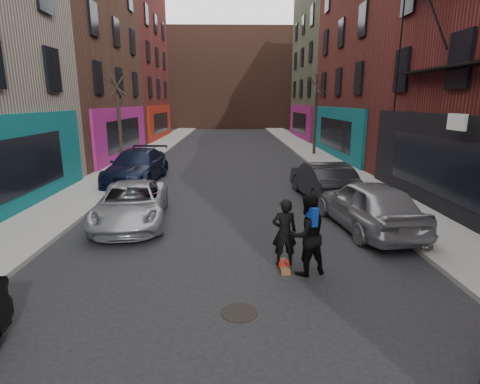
{
  "coord_description": "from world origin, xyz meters",
  "views": [
    {
      "loc": [
        0.08,
        -3.47,
        3.93
      ],
      "look_at": [
        0.3,
        6.07,
        1.6
      ],
      "focal_mm": 28.0,
      "sensor_mm": 36.0,
      "label": 1
    }
  ],
  "objects_px": {
    "skateboarder": "(284,232)",
    "parked_left_end": "(137,166)",
    "tree_left_far": "(119,111)",
    "skateboard": "(283,266)",
    "manhole": "(239,313)",
    "parked_left_far": "(132,204)",
    "tree_right_far": "(316,107)",
    "parked_right_far": "(368,204)",
    "pedestrian": "(307,235)",
    "parked_right_end": "(323,180)"
  },
  "relations": [
    {
      "from": "tree_right_far",
      "to": "parked_left_end",
      "type": "distance_m",
      "value": 14.38
    },
    {
      "from": "tree_right_far",
      "to": "parked_right_far",
      "type": "height_order",
      "value": "tree_right_far"
    },
    {
      "from": "tree_right_far",
      "to": "skateboarder",
      "type": "bearing_deg",
      "value": -104.28
    },
    {
      "from": "skateboard",
      "to": "manhole",
      "type": "height_order",
      "value": "skateboard"
    },
    {
      "from": "tree_right_far",
      "to": "parked_right_end",
      "type": "height_order",
      "value": "tree_right_far"
    },
    {
      "from": "tree_left_far",
      "to": "skateboarder",
      "type": "relative_size",
      "value": 3.99
    },
    {
      "from": "parked_right_far",
      "to": "skateboard",
      "type": "distance_m",
      "value": 4.16
    },
    {
      "from": "parked_left_end",
      "to": "parked_right_far",
      "type": "bearing_deg",
      "value": -35.73
    },
    {
      "from": "parked_right_end",
      "to": "parked_left_far",
      "type": "bearing_deg",
      "value": 18.29
    },
    {
      "from": "parked_left_far",
      "to": "skateboard",
      "type": "bearing_deg",
      "value": -45.44
    },
    {
      "from": "skateboard",
      "to": "skateboarder",
      "type": "height_order",
      "value": "skateboarder"
    },
    {
      "from": "parked_right_end",
      "to": "manhole",
      "type": "relative_size",
      "value": 6.65
    },
    {
      "from": "tree_left_far",
      "to": "tree_right_far",
      "type": "relative_size",
      "value": 0.96
    },
    {
      "from": "parked_left_end",
      "to": "skateboarder",
      "type": "relative_size",
      "value": 3.38
    },
    {
      "from": "parked_left_far",
      "to": "parked_right_end",
      "type": "xyz_separation_m",
      "value": [
        7.03,
        3.03,
        0.11
      ]
    },
    {
      "from": "parked_left_far",
      "to": "parked_right_far",
      "type": "xyz_separation_m",
      "value": [
        7.52,
        -0.79,
        0.14
      ]
    },
    {
      "from": "tree_left_far",
      "to": "parked_right_end",
      "type": "distance_m",
      "value": 12.26
    },
    {
      "from": "tree_left_far",
      "to": "skateboard",
      "type": "bearing_deg",
      "value": -60.23
    },
    {
      "from": "tree_left_far",
      "to": "skateboard",
      "type": "height_order",
      "value": "tree_left_far"
    },
    {
      "from": "parked_right_end",
      "to": "skateboard",
      "type": "relative_size",
      "value": 5.82
    },
    {
      "from": "skateboarder",
      "to": "parked_left_end",
      "type": "bearing_deg",
      "value": -61.01
    },
    {
      "from": "parked_left_far",
      "to": "pedestrian",
      "type": "distance_m",
      "value": 6.33
    },
    {
      "from": "skateboarder",
      "to": "tree_right_far",
      "type": "bearing_deg",
      "value": -105.78
    },
    {
      "from": "skateboard",
      "to": "pedestrian",
      "type": "distance_m",
      "value": 1.06
    },
    {
      "from": "skateboarder",
      "to": "skateboard",
      "type": "bearing_deg",
      "value": 180.0
    },
    {
      "from": "parked_left_end",
      "to": "skateboarder",
      "type": "xyz_separation_m",
      "value": [
        5.92,
        -10.06,
        0.12
      ]
    },
    {
      "from": "tree_left_far",
      "to": "parked_left_end",
      "type": "relative_size",
      "value": 1.18
    },
    {
      "from": "tree_right_far",
      "to": "manhole",
      "type": "bearing_deg",
      "value": -105.84
    },
    {
      "from": "pedestrian",
      "to": "manhole",
      "type": "height_order",
      "value": "pedestrian"
    },
    {
      "from": "skateboarder",
      "to": "tree_left_far",
      "type": "bearing_deg",
      "value": -61.73
    },
    {
      "from": "tree_left_far",
      "to": "parked_left_far",
      "type": "distance_m",
      "value": 10.4
    },
    {
      "from": "tree_left_far",
      "to": "parked_left_end",
      "type": "xyz_separation_m",
      "value": [
        1.6,
        -3.09,
        -2.58
      ]
    },
    {
      "from": "tree_left_far",
      "to": "parked_left_far",
      "type": "height_order",
      "value": "tree_left_far"
    },
    {
      "from": "parked_left_far",
      "to": "skateboard",
      "type": "relative_size",
      "value": 5.9
    },
    {
      "from": "parked_left_far",
      "to": "skateboarder",
      "type": "distance_m",
      "value": 5.78
    },
    {
      "from": "parked_right_end",
      "to": "manhole",
      "type": "bearing_deg",
      "value": 62.03
    },
    {
      "from": "parked_left_far",
      "to": "parked_right_far",
      "type": "height_order",
      "value": "parked_right_far"
    },
    {
      "from": "parked_left_end",
      "to": "tree_right_far",
      "type": "bearing_deg",
      "value": 43.54
    },
    {
      "from": "parked_right_end",
      "to": "pedestrian",
      "type": "xyz_separation_m",
      "value": [
        -2.03,
        -6.9,
        0.19
      ]
    },
    {
      "from": "skateboarder",
      "to": "pedestrian",
      "type": "height_order",
      "value": "pedestrian"
    },
    {
      "from": "tree_left_far",
      "to": "skateboarder",
      "type": "distance_m",
      "value": 15.35
    },
    {
      "from": "skateboard",
      "to": "tree_right_far",
      "type": "bearing_deg",
      "value": 74.22
    },
    {
      "from": "tree_left_far",
      "to": "parked_left_end",
      "type": "height_order",
      "value": "tree_left_far"
    },
    {
      "from": "parked_right_far",
      "to": "tree_left_far",
      "type": "bearing_deg",
      "value": -51.83
    },
    {
      "from": "parked_left_end",
      "to": "parked_right_far",
      "type": "xyz_separation_m",
      "value": [
        8.92,
        -7.27,
        0.0
      ]
    },
    {
      "from": "skateboard",
      "to": "manhole",
      "type": "xyz_separation_m",
      "value": [
        -1.11,
        -1.94,
        -0.04
      ]
    },
    {
      "from": "parked_right_end",
      "to": "parked_right_far",
      "type": "bearing_deg",
      "value": 92.28
    },
    {
      "from": "tree_right_far",
      "to": "parked_left_far",
      "type": "xyz_separation_m",
      "value": [
        -9.4,
        -15.57,
        -2.87
      ]
    },
    {
      "from": "parked_left_far",
      "to": "tree_right_far",
      "type": "bearing_deg",
      "value": 51.81
    },
    {
      "from": "tree_right_far",
      "to": "parked_left_far",
      "type": "distance_m",
      "value": 18.42
    }
  ]
}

